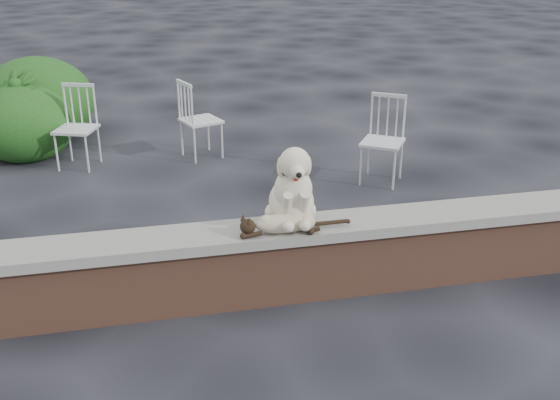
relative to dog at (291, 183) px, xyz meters
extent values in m
plane|color=black|center=(-0.07, -0.05, -0.89)|extent=(60.00, 60.00, 0.00)
cube|color=brown|center=(-0.07, -0.05, -0.64)|extent=(6.00, 0.30, 0.50)
cube|color=slate|center=(-0.07, -0.05, -0.35)|extent=(6.20, 0.40, 0.08)
imported|color=#184F16|center=(-2.42, 3.80, -0.38)|extent=(0.82, 0.82, 1.04)
ellipsoid|color=#184F16|center=(-2.38, 3.74, -0.48)|extent=(1.18, 1.08, 0.93)
ellipsoid|color=#184F16|center=(-2.30, 4.51, -0.39)|extent=(1.42, 1.30, 1.13)
ellipsoid|color=#184F16|center=(-2.18, 4.95, -0.53)|extent=(1.03, 0.94, 0.81)
camera|label=1|loc=(-1.01, -4.20, 1.69)|focal=41.57mm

